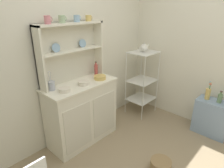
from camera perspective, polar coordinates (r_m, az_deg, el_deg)
The scene contains 18 objects.
wall_back at distance 2.68m, azimuth -13.65°, elevation 8.82°, with size 3.84×0.05×2.50m, color silver.
hutch_cabinet at distance 2.79m, azimuth -8.75°, elevation -8.00°, with size 1.00×0.45×0.88m.
hutch_shelf_unit at distance 2.61m, azimuth -12.14°, elevation 10.10°, with size 0.93×0.18×0.76m.
bakers_rack at distance 3.42m, azimuth 8.80°, elevation 2.05°, with size 0.46×0.39×1.12m.
side_shelf_blue at distance 3.33m, azimuth 27.10°, elevation -8.69°, with size 0.28×0.48×0.54m, color #849EBC.
floor_basket at distance 2.58m, azimuth 14.00°, elevation -22.04°, with size 0.25×0.25×0.14m, color #93754C.
cup_rose_0 at distance 2.37m, azimuth -18.29°, elevation 17.38°, with size 0.09×0.07×0.09m.
cup_sage_1 at distance 2.46m, azimuth -14.40°, elevation 17.87°, with size 0.09×0.08×0.09m.
cup_sky_2 at distance 2.59m, azimuth -10.22°, elevation 18.31°, with size 0.09×0.08×0.08m.
cup_gold_3 at distance 2.71m, azimuth -6.87°, elevation 18.56°, with size 0.09×0.08×0.08m.
bowl_mixing_large at distance 2.39m, azimuth -13.67°, elevation -1.65°, with size 0.14×0.14×0.05m, color silver.
bowl_floral_medium at distance 2.54m, azimuth -8.29°, elevation 0.30°, with size 0.14×0.14×0.05m, color silver.
bowl_cream_small at distance 2.72m, azimuth -3.56°, elevation 1.95°, with size 0.17×0.17×0.05m, color #DBB760.
jam_bottle at distance 2.86m, azimuth -4.68°, elevation 4.22°, with size 0.05×0.05×0.20m.
utensil_jar at distance 2.46m, azimuth -17.21°, elevation -0.42°, with size 0.08×0.08×0.25m.
porcelain_teapot at distance 3.29m, azimuth 9.30°, elevation 10.36°, with size 0.22×0.13×0.15m.
flower_vase at distance 3.20m, azimuth 26.22°, elevation -2.32°, with size 0.07×0.07×0.28m.
oil_bottle at distance 3.18m, azimuth 28.96°, elevation -3.60°, with size 0.06×0.06×0.18m.
Camera 1 is at (-1.43, -0.57, 1.83)m, focal length 31.33 mm.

